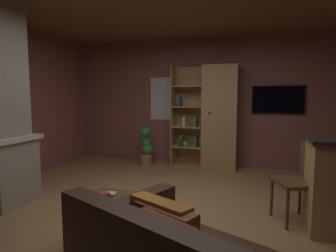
{
  "coord_description": "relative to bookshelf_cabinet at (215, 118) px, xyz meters",
  "views": [
    {
      "loc": [
        1.1,
        -3.03,
        1.43
      ],
      "look_at": [
        0.0,
        0.4,
        1.05
      ],
      "focal_mm": 29.92,
      "sensor_mm": 36.0,
      "label": 1
    }
  ],
  "objects": [
    {
      "name": "floor",
      "position": [
        -0.3,
        -2.51,
        -1.01
      ],
      "size": [
        5.63,
        5.5,
        0.02
      ],
      "primitive_type": "cube",
      "color": "#A37A4C",
      "rests_on": "ground"
    },
    {
      "name": "wall_back",
      "position": [
        -0.3,
        0.27,
        0.31
      ],
      "size": [
        5.75,
        0.06,
        2.64
      ],
      "primitive_type": "cube",
      "color": "#8E544C",
      "rests_on": "ground"
    },
    {
      "name": "window_pane_back",
      "position": [
        -1.06,
        0.24,
        0.38
      ],
      "size": [
        0.78,
        0.01,
        0.91
      ],
      "primitive_type": "cube",
      "color": "white"
    },
    {
      "name": "bookshelf_cabinet",
      "position": [
        0.0,
        0.0,
        0.0
      ],
      "size": [
        1.3,
        0.41,
        2.04
      ],
      "color": "tan",
      "rests_on": "ground"
    },
    {
      "name": "coffee_table",
      "position": [
        -0.48,
        -3.3,
        -0.64
      ],
      "size": [
        0.62,
        0.62,
        0.46
      ],
      "color": "brown",
      "rests_on": "ground"
    },
    {
      "name": "table_book_0",
      "position": [
        -0.43,
        -3.3,
        -0.53
      ],
      "size": [
        0.12,
        0.12,
        0.02
      ],
      "primitive_type": "cube",
      "rotation": [
        0.0,
        0.0,
        0.11
      ],
      "color": "brown",
      "rests_on": "coffee_table"
    },
    {
      "name": "table_book_1",
      "position": [
        -0.53,
        -3.23,
        -0.51
      ],
      "size": [
        0.12,
        0.11,
        0.02
      ],
      "primitive_type": "cube",
      "rotation": [
        0.0,
        0.0,
        0.19
      ],
      "color": "beige",
      "rests_on": "coffee_table"
    },
    {
      "name": "table_book_2",
      "position": [
        -0.56,
        -3.34,
        -0.48
      ],
      "size": [
        0.13,
        0.12,
        0.03
      ],
      "primitive_type": "cube",
      "rotation": [
        0.0,
        0.0,
        -0.16
      ],
      "color": "#B22D2D",
      "rests_on": "coffee_table"
    },
    {
      "name": "dining_chair",
      "position": [
        1.3,
        -2.13,
        -0.48
      ],
      "size": [
        0.55,
        0.55,
        0.92
      ],
      "color": "brown",
      "rests_on": "ground"
    },
    {
      "name": "potted_floor_plant",
      "position": [
        -1.39,
        -0.2,
        -0.59
      ],
      "size": [
        0.29,
        0.28,
        0.81
      ],
      "color": "#B77051",
      "rests_on": "ground"
    },
    {
      "name": "wall_mounted_tv",
      "position": [
        1.16,
        0.21,
        0.37
      ],
      "size": [
        0.95,
        0.06,
        0.53
      ],
      "color": "black"
    },
    {
      "name": "track_light_spot_0",
      "position": [
        -2.28,
        -2.6,
        1.56
      ],
      "size": [
        0.07,
        0.07,
        0.09
      ],
      "primitive_type": "cylinder",
      "color": "black"
    }
  ]
}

